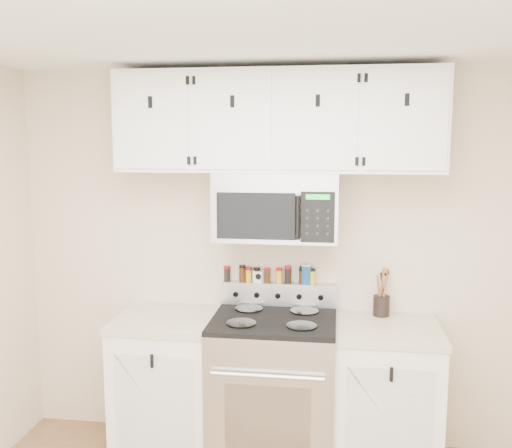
{
  "coord_description": "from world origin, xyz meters",
  "views": [
    {
      "loc": [
        0.37,
        -1.95,
        2.04
      ],
      "look_at": [
        -0.12,
        1.45,
        1.53
      ],
      "focal_mm": 40.0,
      "sensor_mm": 36.0,
      "label": 1
    }
  ],
  "objects": [
    {
      "name": "spice_jar_6",
      "position": [
        0.06,
        1.71,
        1.16
      ],
      "size": [
        0.05,
        0.05,
        0.11
      ],
      "color": "black",
      "rests_on": "range"
    },
    {
      "name": "spice_jar_1",
      "position": [
        -0.24,
        1.71,
        1.16
      ],
      "size": [
        0.04,
        0.04,
        0.11
      ],
      "color": "#42240F",
      "rests_on": "range"
    },
    {
      "name": "spice_jar_3",
      "position": [
        -0.15,
        1.71,
        1.15
      ],
      "size": [
        0.05,
        0.05,
        0.1
      ],
      "color": "black",
      "rests_on": "range"
    },
    {
      "name": "salt_canister",
      "position": [
        0.18,
        1.71,
        1.17
      ],
      "size": [
        0.07,
        0.07,
        0.13
      ],
      "color": "#155294",
      "rests_on": "range"
    },
    {
      "name": "spice_jar_0",
      "position": [
        -0.35,
        1.71,
        1.15
      ],
      "size": [
        0.04,
        0.04,
        0.1
      ],
      "color": "black",
      "rests_on": "range"
    },
    {
      "name": "ceiling",
      "position": [
        0.0,
        0.0,
        2.5
      ],
      "size": [
        3.5,
        3.5,
        0.01
      ],
      "primitive_type": "cube",
      "color": "white",
      "rests_on": "back_wall"
    },
    {
      "name": "base_cabinet_right",
      "position": [
        0.69,
        1.45,
        0.46
      ],
      "size": [
        0.64,
        0.62,
        0.92
      ],
      "color": "white",
      "rests_on": "floor"
    },
    {
      "name": "spice_jar_5",
      "position": [
        0.0,
        1.71,
        1.15
      ],
      "size": [
        0.04,
        0.04,
        0.1
      ],
      "color": "yellow",
      "rests_on": "range"
    },
    {
      "name": "spice_jar_2",
      "position": [
        -0.2,
        1.71,
        1.15
      ],
      "size": [
        0.04,
        0.04,
        0.1
      ],
      "color": "gold",
      "rests_on": "range"
    },
    {
      "name": "spice_jar_8",
      "position": [
        0.16,
        1.71,
        1.16
      ],
      "size": [
        0.04,
        0.04,
        0.12
      ],
      "color": "black",
      "rests_on": "range"
    },
    {
      "name": "spice_jar_4",
      "position": [
        -0.08,
        1.71,
        1.15
      ],
      "size": [
        0.04,
        0.04,
        0.1
      ],
      "color": "#3E230F",
      "rests_on": "range"
    },
    {
      "name": "utensil_crock",
      "position": [
        0.67,
        1.66,
        1.0
      ],
      "size": [
        0.1,
        0.1,
        0.3
      ],
      "color": "black",
      "rests_on": "base_cabinet_right"
    },
    {
      "name": "microwave",
      "position": [
        0.0,
        1.55,
        1.63
      ],
      "size": [
        0.76,
        0.44,
        0.42
      ],
      "color": "#9E9EA3",
      "rests_on": "back_wall"
    },
    {
      "name": "upper_cabinets",
      "position": [
        -0.0,
        1.58,
        2.15
      ],
      "size": [
        2.0,
        0.35,
        0.62
      ],
      "color": "white",
      "rests_on": "back_wall"
    },
    {
      "name": "spice_jar_7",
      "position": [
        0.16,
        1.71,
        1.15
      ],
      "size": [
        0.05,
        0.05,
        0.1
      ],
      "color": "#3E210F",
      "rests_on": "range"
    },
    {
      "name": "kitchen_timer",
      "position": [
        -0.13,
        1.71,
        1.14
      ],
      "size": [
        0.08,
        0.07,
        0.08
      ],
      "primitive_type": "cube",
      "rotation": [
        0.0,
        0.0,
        -0.3
      ],
      "color": "white",
      "rests_on": "range"
    },
    {
      "name": "range",
      "position": [
        0.0,
        1.43,
        0.49
      ],
      "size": [
        0.76,
        0.65,
        1.1
      ],
      "color": "#B7B7BA",
      "rests_on": "floor"
    },
    {
      "name": "base_cabinet_left",
      "position": [
        -0.69,
        1.45,
        0.46
      ],
      "size": [
        0.64,
        0.62,
        0.92
      ],
      "color": "white",
      "rests_on": "floor"
    },
    {
      "name": "spice_jar_9",
      "position": [
        0.22,
        1.71,
        1.15
      ],
      "size": [
        0.04,
        0.04,
        0.1
      ],
      "color": "gold",
      "rests_on": "range"
    },
    {
      "name": "back_wall",
      "position": [
        0.0,
        1.75,
        1.25
      ],
      "size": [
        3.5,
        0.01,
        2.5
      ],
      "primitive_type": "cube",
      "color": "beige",
      "rests_on": "floor"
    }
  ]
}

